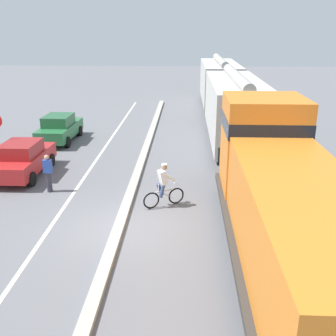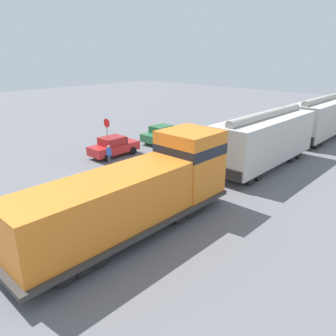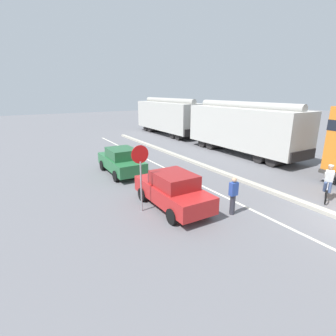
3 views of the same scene
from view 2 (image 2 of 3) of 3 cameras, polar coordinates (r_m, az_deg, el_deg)
The scene contains 11 objects.
ground_plane at distance 20.72m, azimuth -10.96°, elevation -3.78°, with size 120.00×120.00×0.00m, color slate.
median_curb at distance 24.41m, azimuth 0.37°, elevation 0.40°, with size 0.36×36.00×0.16m, color #B2AD9E.
lane_stripe at distance 26.04m, azimuth -3.53°, elevation 1.42°, with size 0.14×36.00×0.01m, color silver.
locomotive at distance 15.52m, azimuth -4.61°, elevation -4.36°, with size 3.10×11.61×4.20m.
hopper_car_lead at distance 24.83m, azimuth 16.51°, elevation 4.73°, with size 2.90×10.60×4.18m.
hopper_car_middle at distance 35.41m, azimuth 25.20°, elevation 7.91°, with size 2.90×10.60×4.18m.
parked_car_red at distance 27.17m, azimuth -9.43°, elevation 3.75°, with size 1.85×4.21×1.62m.
parked_car_green at distance 31.01m, azimuth -1.00°, elevation 5.96°, with size 1.88×4.23×1.62m.
cyclist at distance 20.44m, azimuth -4.63°, elevation -1.33°, with size 1.54×0.85×1.71m.
stop_sign at distance 28.14m, azimuth -10.59°, elevation 6.75°, with size 0.76×0.08×2.88m.
pedestrian_by_cars at distance 24.72m, azimuth -10.22°, elevation 2.20°, with size 0.34×0.22×1.62m.
Camera 2 is at (15.60, -11.01, 8.04)m, focal length 35.00 mm.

